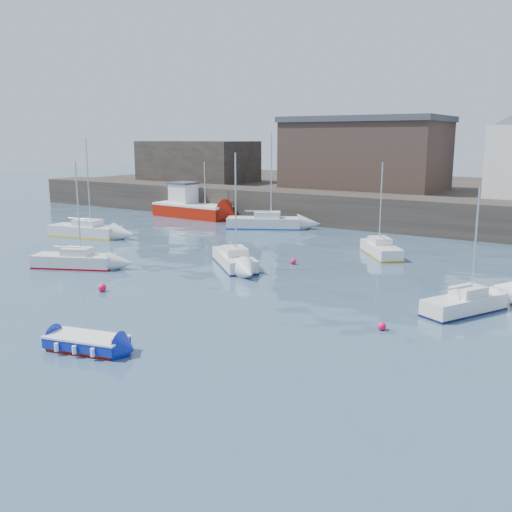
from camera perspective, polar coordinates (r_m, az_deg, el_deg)
The scene contains 16 objects.
water at distance 24.63m, azimuth -15.42°, elevation -8.24°, with size 220.00×220.00×0.00m, color #2D4760.
quay_wall at distance 53.64m, azimuth 13.43°, elevation 4.22°, with size 90.00×5.00×3.00m, color #28231E.
land_strip at distance 70.79m, azimuth 18.32°, elevation 5.63°, with size 90.00×32.00×2.80m, color #28231E.
warehouse at distance 62.83m, azimuth 10.89°, elevation 10.08°, with size 16.40×10.40×7.60m.
bldg_west at distance 73.18m, azimuth -5.86°, elevation 9.40°, with size 14.00×8.00×5.00m.
blue_dinghy at distance 23.63m, azimuth -16.58°, elevation -8.28°, with size 3.49×2.10×0.62m.
fishing_boat at distance 60.77m, azimuth -6.50°, elevation 4.97°, with size 8.95×3.72×5.83m.
sailboat_a at distance 38.55m, azimuth -17.71°, elevation -0.42°, with size 5.45×3.66×6.79m.
sailboat_b at distance 37.15m, azimuth -2.19°, elevation -0.31°, with size 5.44×5.18×7.33m.
sailboat_c at distance 29.11m, azimuth 20.14°, elevation -4.49°, with size 3.37×4.73×6.01m.
sailboat_e at distance 50.39m, azimuth -16.70°, elevation 2.46°, with size 6.61×3.22×8.16m.
sailboat_f at distance 41.54m, azimuth 12.38°, elevation 0.69°, with size 4.41×4.93×6.55m.
sailboat_h at distance 52.69m, azimuth 0.82°, elevation 3.39°, with size 7.01×5.04×8.72m.
buoy_near at distance 32.30m, azimuth -15.12°, elevation -3.44°, with size 0.46×0.46×0.46m, color #FA124D.
buoy_mid at distance 25.70m, azimuth 12.46°, elevation -7.23°, with size 0.38×0.38×0.38m, color #FA124D.
buoy_far at distance 37.92m, azimuth 3.75°, elevation -0.82°, with size 0.40×0.40×0.40m, color #FA124D.
Camera 1 is at (17.49, -15.25, 8.25)m, focal length 40.00 mm.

